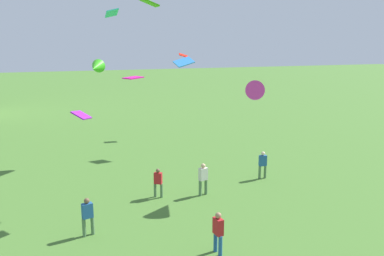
# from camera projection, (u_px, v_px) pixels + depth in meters

# --- Properties ---
(person_0) EXTENTS (0.55, 0.27, 1.76)m
(person_0) POSITION_uv_depth(u_px,v_px,m) (263.00, 163.00, 24.34)
(person_0) COLOR #51754C
(person_0) RESTS_ON ground_plane
(person_1) EXTENTS (0.54, 0.37, 1.77)m
(person_1) POSITION_uv_depth(u_px,v_px,m) (88.00, 214.00, 17.09)
(person_1) COLOR #51754C
(person_1) RESTS_ON ground_plane
(person_3) EXTENTS (0.50, 0.43, 1.65)m
(person_3) POSITION_uv_depth(u_px,v_px,m) (158.00, 181.00, 21.38)
(person_3) COLOR #51754C
(person_3) RESTS_ON ground_plane
(person_4) EXTENTS (0.56, 0.40, 1.85)m
(person_4) POSITION_uv_depth(u_px,v_px,m) (203.00, 177.00, 21.67)
(person_4) COLOR #51754C
(person_4) RESTS_ON ground_plane
(person_5) EXTENTS (0.32, 0.55, 1.80)m
(person_5) POSITION_uv_depth(u_px,v_px,m) (218.00, 231.00, 15.59)
(person_5) COLOR #235693
(person_5) RESTS_ON ground_plane
(kite_flying_0) EXTENTS (1.61, 1.12, 0.81)m
(kite_flying_0) POSITION_uv_depth(u_px,v_px,m) (184.00, 62.00, 29.73)
(kite_flying_0) COLOR #338AEE
(kite_flying_1) EXTENTS (1.10, 1.30, 0.52)m
(kite_flying_1) POSITION_uv_depth(u_px,v_px,m) (82.00, 115.00, 19.22)
(kite_flying_1) COLOR purple
(kite_flying_2) EXTENTS (1.45, 1.69, 1.10)m
(kite_flying_2) POSITION_uv_depth(u_px,v_px,m) (96.00, 67.00, 26.95)
(kite_flying_2) COLOR green
(kite_flying_3) EXTENTS (1.10, 1.02, 0.09)m
(kite_flying_3) POSITION_uv_depth(u_px,v_px,m) (133.00, 78.00, 18.94)
(kite_flying_3) COLOR #E51296
(kite_flying_5) EXTENTS (1.01, 1.46, 0.72)m
(kite_flying_5) POSITION_uv_depth(u_px,v_px,m) (112.00, 13.00, 31.45)
(kite_flying_5) COLOR #31C7B7
(kite_flying_6) EXTENTS (1.75, 1.84, 1.11)m
(kite_flying_6) POSITION_uv_depth(u_px,v_px,m) (257.00, 89.00, 21.37)
(kite_flying_6) COLOR #DE34A9
(kite_flying_7) EXTENTS (0.96, 0.69, 0.45)m
(kite_flying_7) POSITION_uv_depth(u_px,v_px,m) (184.00, 55.00, 35.32)
(kite_flying_7) COLOR red
(kite_flying_8) EXTENTS (1.43, 1.04, 0.62)m
(kite_flying_8) POSITION_uv_depth(u_px,v_px,m) (146.00, 1.00, 22.68)
(kite_flying_8) COLOR #43B60E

